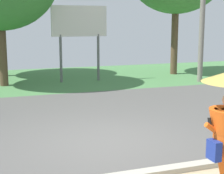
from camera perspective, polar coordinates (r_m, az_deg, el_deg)
The scene contains 3 objects.
ground_plane at distance 11.15m, azimuth -5.29°, elevation -4.26°, with size 40.00×22.00×0.20m.
utility_pole at distance 17.12m, azimuth 14.31°, elevation 13.12°, with size 1.80×0.24×7.02m.
roadside_billboard at distance 16.75m, azimuth -5.22°, elevation 9.57°, with size 2.60×0.12×3.50m.
Camera 1 is at (-2.60, -7.53, 2.74)m, focal length 57.33 mm.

